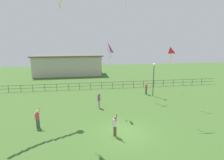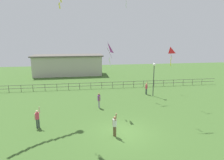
{
  "view_description": "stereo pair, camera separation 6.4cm",
  "coord_description": "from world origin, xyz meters",
  "px_view_note": "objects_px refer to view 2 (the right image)",
  "views": [
    {
      "loc": [
        -3.27,
        -14.03,
        7.31
      ],
      "look_at": [
        0.06,
        6.48,
        2.86
      ],
      "focal_mm": 31.5,
      "sensor_mm": 36.0,
      "label": 1
    },
    {
      "loc": [
        -3.21,
        -14.04,
        7.31
      ],
      "look_at": [
        0.06,
        6.48,
        2.86
      ],
      "focal_mm": 31.5,
      "sensor_mm": 36.0,
      "label": 2
    }
  ],
  "objects_px": {
    "person_2": "(146,88)",
    "kite_0": "(108,49)",
    "lamppost": "(154,72)",
    "person_0": "(99,100)",
    "person_1": "(37,118)",
    "kite_4": "(170,51)",
    "person_3": "(115,125)"
  },
  "relations": [
    {
      "from": "lamppost",
      "to": "person_1",
      "type": "xyz_separation_m",
      "value": [
        -12.71,
        -7.28,
        -2.19
      ]
    },
    {
      "from": "person_3",
      "to": "kite_4",
      "type": "distance_m",
      "value": 15.56
    },
    {
      "from": "person_3",
      "to": "kite_0",
      "type": "height_order",
      "value": "kite_0"
    },
    {
      "from": "person_3",
      "to": "lamppost",
      "type": "bearing_deg",
      "value": 55.4
    },
    {
      "from": "lamppost",
      "to": "person_3",
      "type": "xyz_separation_m",
      "value": [
        -6.68,
        -9.68,
        -2.16
      ]
    },
    {
      "from": "person_0",
      "to": "kite_0",
      "type": "xyz_separation_m",
      "value": [
        0.74,
        -1.45,
        5.4
      ]
    },
    {
      "from": "person_2",
      "to": "kite_0",
      "type": "xyz_separation_m",
      "value": [
        -5.91,
        -5.65,
        5.43
      ]
    },
    {
      "from": "person_1",
      "to": "kite_4",
      "type": "height_order",
      "value": "kite_4"
    },
    {
      "from": "person_3",
      "to": "person_2",
      "type": "bearing_deg",
      "value": 60.07
    },
    {
      "from": "person_1",
      "to": "person_2",
      "type": "distance_m",
      "value": 14.57
    },
    {
      "from": "person_3",
      "to": "kite_4",
      "type": "height_order",
      "value": "kite_4"
    },
    {
      "from": "person_2",
      "to": "kite_0",
      "type": "relative_size",
      "value": 0.79
    },
    {
      "from": "person_0",
      "to": "kite_0",
      "type": "distance_m",
      "value": 5.64
    },
    {
      "from": "lamppost",
      "to": "kite_0",
      "type": "distance_m",
      "value": 8.72
    },
    {
      "from": "lamppost",
      "to": "kite_0",
      "type": "xyz_separation_m",
      "value": [
        -6.53,
        -4.8,
        3.23
      ]
    },
    {
      "from": "person_0",
      "to": "person_2",
      "type": "height_order",
      "value": "person_2"
    },
    {
      "from": "person_2",
      "to": "kite_0",
      "type": "height_order",
      "value": "kite_0"
    },
    {
      "from": "person_2",
      "to": "person_0",
      "type": "bearing_deg",
      "value": -147.76
    },
    {
      "from": "person_0",
      "to": "kite_4",
      "type": "bearing_deg",
      "value": 26.73
    },
    {
      "from": "kite_0",
      "to": "person_1",
      "type": "bearing_deg",
      "value": -158.17
    },
    {
      "from": "person_0",
      "to": "kite_0",
      "type": "relative_size",
      "value": 0.72
    },
    {
      "from": "lamppost",
      "to": "person_1",
      "type": "bearing_deg",
      "value": -150.2
    },
    {
      "from": "person_1",
      "to": "person_2",
      "type": "xyz_separation_m",
      "value": [
        12.1,
        8.13,
        -0.0
      ]
    },
    {
      "from": "person_2",
      "to": "kite_4",
      "type": "relative_size",
      "value": 0.71
    },
    {
      "from": "lamppost",
      "to": "person_0",
      "type": "height_order",
      "value": "lamppost"
    },
    {
      "from": "person_2",
      "to": "person_3",
      "type": "height_order",
      "value": "person_3"
    },
    {
      "from": "lamppost",
      "to": "kite_4",
      "type": "bearing_deg",
      "value": 31.52
    },
    {
      "from": "kite_0",
      "to": "person_2",
      "type": "bearing_deg",
      "value": 43.7
    },
    {
      "from": "lamppost",
      "to": "person_0",
      "type": "xyz_separation_m",
      "value": [
        -7.27,
        -3.35,
        -2.16
      ]
    },
    {
      "from": "lamppost",
      "to": "person_0",
      "type": "distance_m",
      "value": 8.29
    },
    {
      "from": "person_0",
      "to": "kite_0",
      "type": "height_order",
      "value": "kite_0"
    },
    {
      "from": "person_1",
      "to": "kite_0",
      "type": "distance_m",
      "value": 8.6
    }
  ]
}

